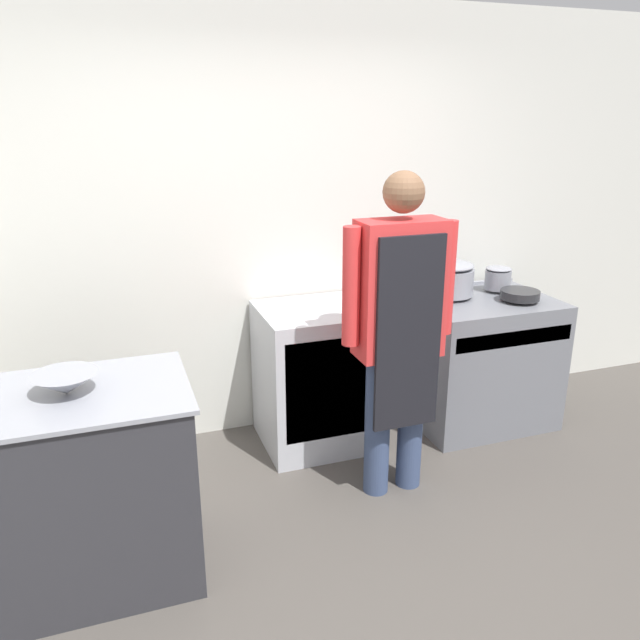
% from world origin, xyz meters
% --- Properties ---
extents(ground_plane, '(14.00, 14.00, 0.00)m').
position_xyz_m(ground_plane, '(0.00, 0.00, 0.00)').
color(ground_plane, '#4C4742').
extents(wall_back, '(8.00, 0.05, 2.70)m').
position_xyz_m(wall_back, '(0.00, 1.72, 1.35)').
color(wall_back, silver).
rests_on(wall_back, ground_plane).
extents(prep_counter, '(1.01, 0.68, 0.92)m').
position_xyz_m(prep_counter, '(-1.25, 0.52, 0.46)').
color(prep_counter, '#2D2D33').
rests_on(prep_counter, ground_plane).
extents(stove, '(0.91, 0.72, 0.89)m').
position_xyz_m(stove, '(1.30, 1.29, 0.44)').
color(stove, slate).
rests_on(stove, ground_plane).
extents(fridge_unit, '(0.72, 0.63, 0.90)m').
position_xyz_m(fridge_unit, '(0.16, 1.36, 0.45)').
color(fridge_unit, silver).
rests_on(fridge_unit, ground_plane).
extents(person_cook, '(0.63, 0.24, 1.77)m').
position_xyz_m(person_cook, '(0.38, 0.70, 1.01)').
color(person_cook, '#38476B').
rests_on(person_cook, ground_plane).
extents(mixing_bowl, '(0.27, 0.27, 0.09)m').
position_xyz_m(mixing_bowl, '(-1.24, 0.52, 0.97)').
color(mixing_bowl, gray).
rests_on(mixing_bowl, prep_counter).
extents(stock_pot, '(0.33, 0.33, 0.23)m').
position_xyz_m(stock_pot, '(1.10, 1.41, 1.00)').
color(stock_pot, gray).
rests_on(stock_pot, stove).
extents(saute_pan, '(0.25, 0.25, 0.06)m').
position_xyz_m(saute_pan, '(1.48, 1.16, 0.92)').
color(saute_pan, '#262628').
rests_on(saute_pan, stove).
extents(sauce_pot, '(0.18, 0.18, 0.16)m').
position_xyz_m(sauce_pot, '(1.48, 1.41, 0.97)').
color(sauce_pot, gray).
rests_on(sauce_pot, stove).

